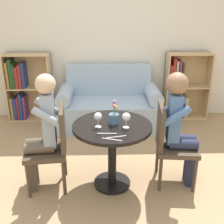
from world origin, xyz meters
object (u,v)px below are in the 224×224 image
object	(u,v)px
person_left	(42,131)
flower_vase	(114,117)
bookshelf_left	(24,88)
wine_glass_left	(98,117)
bookshelf_right	(181,89)
person_right	(180,126)
couch	(109,106)
wine_glass_right	(126,117)
chair_left	(52,145)
chair_right	(170,142)

from	to	relation	value
person_left	flower_vase	world-z (taller)	person_left
bookshelf_left	person_left	distance (m)	2.01
bookshelf_left	wine_glass_left	xyz separation A→B (m)	(1.25, -1.92, 0.29)
bookshelf_right	person_right	distance (m)	1.92
couch	wine_glass_right	bearing A→B (deg)	-85.40
chair_left	person_right	distance (m)	1.34
chair_left	wine_glass_right	xyz separation A→B (m)	(0.76, -0.08, 0.33)
bookshelf_left	wine_glass_right	world-z (taller)	bookshelf_left
couch	chair_left	size ratio (longest dim) A/B	1.76
couch	wine_glass_right	world-z (taller)	couch
chair_left	chair_right	world-z (taller)	same
couch	bookshelf_left	bearing A→B (deg)	169.27
couch	bookshelf_left	distance (m)	1.43
couch	bookshelf_right	bearing A→B (deg)	12.28
bookshelf_right	chair_left	distance (m)	2.62
bookshelf_left	bookshelf_right	distance (m)	2.60
person_right	chair_right	bearing A→B (deg)	86.36
flower_vase	chair_right	bearing A→B (deg)	0.46
couch	person_right	bearing A→B (deg)	-66.01
bookshelf_right	chair_left	size ratio (longest dim) A/B	1.23
couch	person_left	size ratio (longest dim) A/B	1.27
chair_left	person_right	bearing A→B (deg)	84.89
person_right	wine_glass_right	bearing A→B (deg)	105.03
chair_right	wine_glass_right	world-z (taller)	chair_right
bookshelf_left	bookshelf_right	size ratio (longest dim) A/B	1.00
bookshelf_right	chair_left	bearing A→B (deg)	-134.37
person_right	flower_vase	xyz separation A→B (m)	(-0.69, 0.01, 0.11)
wine_glass_right	wine_glass_left	bearing A→B (deg)	175.18
chair_right	wine_glass_left	bearing A→B (deg)	101.85
bookshelf_left	wine_glass_right	size ratio (longest dim) A/B	7.00
flower_vase	bookshelf_left	bearing A→B (deg)	127.49
chair_right	wine_glass_right	size ratio (longest dim) A/B	5.70
wine_glass_left	chair_left	bearing A→B (deg)	173.61
couch	person_left	bearing A→B (deg)	-113.62
chair_right	person_left	xyz separation A→B (m)	(-1.33, -0.05, 0.17)
bookshelf_left	wine_glass_right	xyz separation A→B (m)	(1.53, -1.95, 0.29)
chair_right	flower_vase	distance (m)	0.67
person_right	bookshelf_right	bearing A→B (deg)	-10.00
couch	bookshelf_right	size ratio (longest dim) A/B	1.44
person_left	wine_glass_right	distance (m)	0.86
person_right	flower_vase	size ratio (longest dim) A/B	4.96
person_right	person_left	bearing A→B (deg)	96.71
chair_left	bookshelf_left	bearing A→B (deg)	-163.64
chair_right	person_right	size ratio (longest dim) A/B	0.72
bookshelf_right	flower_vase	size ratio (longest dim) A/B	4.39
chair_left	chair_right	distance (m)	1.24
bookshelf_right	couch	bearing A→B (deg)	-167.72
couch	person_right	world-z (taller)	person_right
bookshelf_right	chair_right	size ratio (longest dim) A/B	1.23
chair_right	wine_glass_left	world-z (taller)	chair_right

